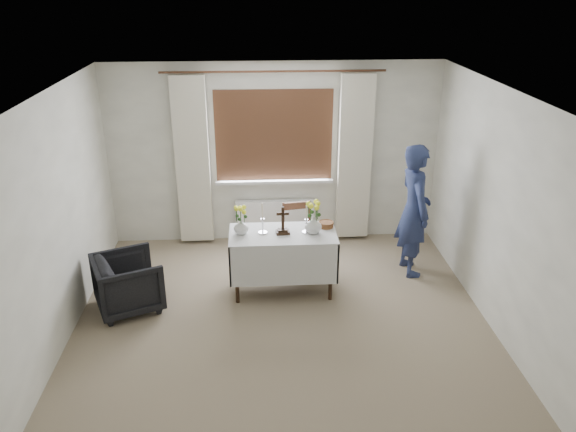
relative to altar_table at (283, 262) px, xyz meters
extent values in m
plane|color=gray|center=(-0.04, -1.00, -0.38)|extent=(5.00, 5.00, 0.00)
cube|color=silver|center=(0.00, 0.00, 0.00)|extent=(1.24, 0.64, 0.76)
imported|color=black|center=(-1.76, -0.28, -0.06)|extent=(0.92, 0.91, 0.64)
imported|color=navy|center=(1.64, 0.40, 0.46)|extent=(0.46, 0.65, 1.68)
cube|color=white|center=(-0.04, 1.42, -0.08)|extent=(1.10, 0.10, 0.60)
imported|color=silver|center=(-0.48, 0.01, 0.47)|extent=(0.21, 0.21, 0.18)
imported|color=silver|center=(0.35, -0.01, 0.48)|extent=(0.25, 0.25, 0.20)
cylinder|color=brown|center=(0.52, 0.14, 0.41)|extent=(0.23, 0.23, 0.07)
camera|label=1|loc=(-0.29, -5.87, 3.13)|focal=35.00mm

